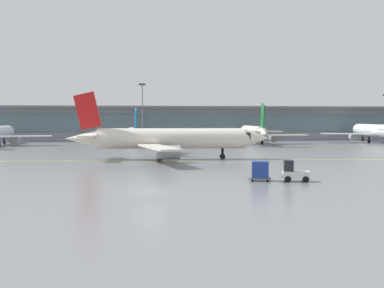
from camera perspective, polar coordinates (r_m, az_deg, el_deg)
The scene contains 10 objects.
ground_plane at distance 38.97m, azimuth -5.15°, elevation -5.88°, with size 400.00×400.00×0.00m, color slate.
taxiway_centreline_stripe at distance 66.89m, azimuth -2.45°, elevation -2.07°, with size 110.00×0.36×0.01m, color yellow.
terminal_concourse at distance 131.09m, azimuth -5.89°, elevation 2.65°, with size 197.92×11.00×9.60m.
gate_airplane_2 at distance 110.24m, azimuth -7.33°, elevation 1.30°, with size 23.76×25.62×8.48m.
gate_airplane_3 at distance 111.11m, azimuth 7.64°, elevation 1.47°, with size 26.65×28.70×9.51m.
gate_airplane_4 at distance 125.33m, azimuth 21.88°, elevation 1.55°, with size 28.38×30.66×10.15m.
taxiing_regional_jet at distance 68.67m, azimuth -2.89°, elevation 0.61°, with size 30.66×28.48×10.16m.
baggage_tug at distance 45.72m, azimuth 12.58°, elevation -3.47°, with size 2.84×2.08×2.10m.
cargo_dolly_lead at distance 45.47m, azimuth 8.48°, elevation -3.26°, with size 2.40×2.02×1.94m.
apron_light_mast_1 at distance 124.86m, azimuth -6.22°, elevation 4.27°, with size 1.80×0.36×15.63m.
Camera 1 is at (-0.67, -38.47, 6.14)m, focal length 42.74 mm.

